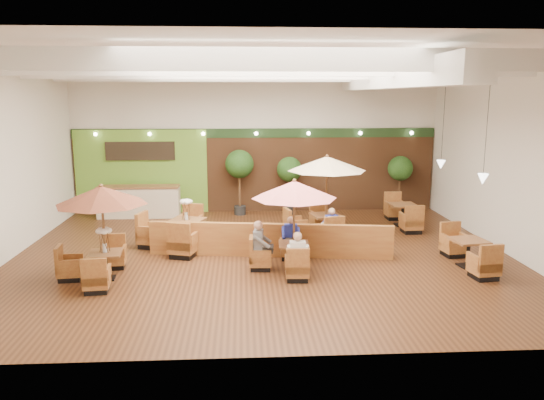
{
  "coord_description": "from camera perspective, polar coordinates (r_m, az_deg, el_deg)",
  "views": [
    {
      "loc": [
        -0.57,
        -14.49,
        4.47
      ],
      "look_at": [
        0.3,
        0.5,
        1.5
      ],
      "focal_mm": 35.0,
      "sensor_mm": 36.0,
      "label": 1
    }
  ],
  "objects": [
    {
      "name": "diner_2",
      "position": [
        13.75,
        -1.26,
        -4.4
      ],
      "size": [
        0.36,
        0.43,
        0.84
      ],
      "rotation": [
        0.0,
        0.0,
        4.59
      ],
      "color": "slate",
      "rests_on": "ground"
    },
    {
      "name": "table_5",
      "position": [
        19.01,
        13.85,
        -1.59
      ],
      "size": [
        0.9,
        2.61,
        0.98
      ],
      "rotation": [
        0.0,
        0.0,
        0.03
      ],
      "color": "brown",
      "rests_on": "ground"
    },
    {
      "name": "diner_0",
      "position": [
        12.98,
        2.75,
        -5.47
      ],
      "size": [
        0.38,
        0.3,
        0.78
      ],
      "rotation": [
        0.0,
        0.0,
        -0.02
      ],
      "color": "white",
      "rests_on": "ground"
    },
    {
      "name": "table_3",
      "position": [
        16.12,
        -10.16,
        -3.37
      ],
      "size": [
        2.07,
        2.96,
        1.61
      ],
      "rotation": [
        0.0,
        0.0,
        -0.29
      ],
      "color": "brown",
      "rests_on": "ground"
    },
    {
      "name": "topiary_1",
      "position": [
        20.07,
        1.88,
        3.07
      ],
      "size": [
        0.95,
        0.95,
        2.2
      ],
      "color": "black",
      "rests_on": "ground"
    },
    {
      "name": "room",
      "position": [
        15.75,
        -0.34,
        8.13
      ],
      "size": [
        14.04,
        14.0,
        5.52
      ],
      "color": "#381E0F",
      "rests_on": "ground"
    },
    {
      "name": "table_2",
      "position": [
        16.64,
        5.67,
        2.32
      ],
      "size": [
        2.59,
        2.71,
        2.67
      ],
      "rotation": [
        0.0,
        0.0,
        0.22
      ],
      "color": "brown",
      "rests_on": "ground"
    },
    {
      "name": "topiary_0",
      "position": [
        19.96,
        -3.52,
        3.61
      ],
      "size": [
        1.07,
        1.07,
        2.48
      ],
      "color": "black",
      "rests_on": "ground"
    },
    {
      "name": "diner_1",
      "position": [
        14.66,
        2.03,
        -3.58
      ],
      "size": [
        0.37,
        0.3,
        0.74
      ],
      "rotation": [
        0.0,
        0.0,
        3.08
      ],
      "color": "#2633A4",
      "rests_on": "ground"
    },
    {
      "name": "topiary_2",
      "position": [
        20.89,
        13.62,
        3.09
      ],
      "size": [
        0.95,
        0.95,
        2.2
      ],
      "color": "black",
      "rests_on": "ground"
    },
    {
      "name": "table_0",
      "position": [
        13.45,
        -17.99,
        -1.17
      ],
      "size": [
        2.29,
        2.37,
        2.4
      ],
      "rotation": [
        0.0,
        0.0,
        0.1
      ],
      "color": "brown",
      "rests_on": "ground"
    },
    {
      "name": "table_4",
      "position": [
        15.02,
        20.34,
        -5.41
      ],
      "size": [
        0.95,
        2.58,
        0.94
      ],
      "rotation": [
        0.0,
        0.0,
        0.14
      ],
      "color": "brown",
      "rests_on": "ground"
    },
    {
      "name": "booth_divider",
      "position": [
        14.93,
        -0.24,
        -4.33
      ],
      "size": [
        6.82,
        1.12,
        0.95
      ],
      "primitive_type": "cube",
      "rotation": [
        0.0,
        0.0,
        -0.14
      ],
      "color": "brown",
      "rests_on": "ground"
    },
    {
      "name": "table_1",
      "position": [
        13.58,
        2.17,
        -0.45
      ],
      "size": [
        2.27,
        2.34,
        2.39
      ],
      "rotation": [
        0.0,
        0.0,
        -0.05
      ],
      "color": "brown",
      "rests_on": "ground"
    },
    {
      "name": "diner_4",
      "position": [
        15.94,
        6.36,
        -2.45
      ],
      "size": [
        0.4,
        0.36,
        0.72
      ],
      "rotation": [
        0.0,
        0.0,
        0.33
      ],
      "color": "white",
      "rests_on": "ground"
    },
    {
      "name": "diner_3",
      "position": [
        15.94,
        6.36,
        -2.44
      ],
      "size": [
        0.39,
        0.35,
        0.73
      ],
      "rotation": [
        0.0,
        0.0,
        0.25
      ],
      "color": "#2633A4",
      "rests_on": "ground"
    },
    {
      "name": "service_counter",
      "position": [
        20.33,
        -14.11,
        -0.17
      ],
      "size": [
        3.0,
        0.75,
        1.18
      ],
      "color": "beige",
      "rests_on": "ground"
    }
  ]
}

